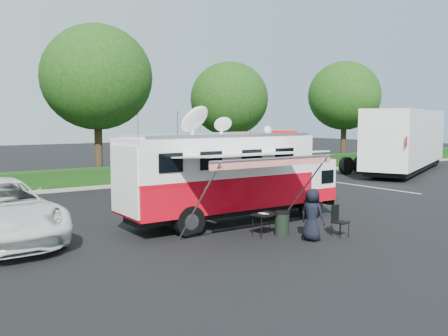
% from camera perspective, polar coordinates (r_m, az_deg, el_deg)
% --- Properties ---
extents(ground_plane, '(120.00, 120.00, 0.00)m').
position_cam_1_polar(ground_plane, '(17.69, 0.92, -6.27)').
color(ground_plane, black).
rests_on(ground_plane, ground).
extents(back_border, '(60.00, 6.14, 8.87)m').
position_cam_1_polar(back_border, '(29.27, -12.10, 8.16)').
color(back_border, '#9E998E').
rests_on(back_border, ground_plane).
extents(stall_lines, '(24.12, 5.50, 0.01)m').
position_cam_1_polar(stall_lines, '(19.92, -5.28, -4.93)').
color(stall_lines, silver).
rests_on(stall_lines, ground_plane).
extents(command_truck, '(8.15, 2.24, 3.91)m').
position_cam_1_polar(command_truck, '(17.38, 0.74, -0.89)').
color(command_truck, black).
rests_on(command_truck, ground_plane).
extents(awning, '(4.45, 2.32, 2.69)m').
position_cam_1_polar(awning, '(15.01, 3.60, 1.28)').
color(awning, silver).
rests_on(awning, ground_plane).
extents(person, '(0.68, 0.87, 1.58)m').
position_cam_1_polar(person, '(15.39, 10.00, -8.16)').
color(person, black).
rests_on(person, ground_plane).
extents(folding_table, '(0.95, 0.76, 0.71)m').
position_cam_1_polar(folding_table, '(15.65, 4.80, -5.38)').
color(folding_table, black).
rests_on(folding_table, ground_plane).
extents(folding_chair, '(0.56, 0.59, 0.96)m').
position_cam_1_polar(folding_chair, '(16.01, 12.87, -5.60)').
color(folding_chair, black).
rests_on(folding_chair, ground_plane).
extents(trash_bin, '(0.50, 0.50, 0.75)m').
position_cam_1_polar(trash_bin, '(15.88, 6.64, -6.29)').
color(trash_bin, black).
rests_on(trash_bin, ground_plane).
extents(semi_trailer, '(13.70, 8.36, 4.24)m').
position_cam_1_polar(semi_trailer, '(36.54, 20.15, 3.07)').
color(semi_trailer, white).
rests_on(semi_trailer, ground_plane).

